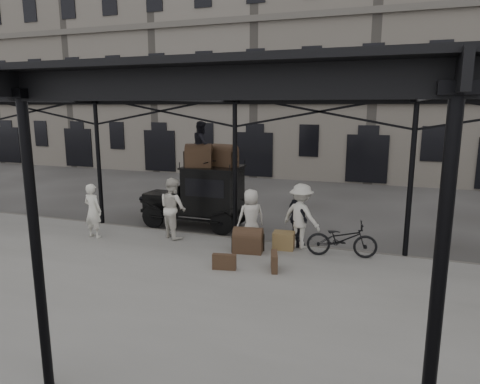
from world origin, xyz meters
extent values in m
plane|color=#383533|center=(0.00, 0.00, 0.00)|extent=(120.00, 120.00, 0.00)
cube|color=slate|center=(0.00, -2.00, 0.07)|extent=(28.00, 8.00, 0.15)
cylinder|color=black|center=(0.00, 2.00, 2.15)|extent=(0.14, 0.14, 4.30)
cylinder|color=black|center=(0.00, -5.80, 2.15)|extent=(0.14, 0.14, 4.30)
cube|color=black|center=(0.00, 2.00, 4.48)|extent=(22.00, 0.10, 0.45)
cube|color=black|center=(0.00, -5.80, 4.48)|extent=(22.00, 0.10, 0.45)
cube|color=black|center=(0.00, -1.70, 4.65)|extent=(22.50, 9.00, 0.08)
cube|color=silver|center=(0.00, -1.70, 4.72)|extent=(18.00, 7.00, 0.04)
cube|color=slate|center=(0.00, 18.00, 7.00)|extent=(64.00, 8.00, 14.00)
cylinder|color=black|center=(-3.27, 2.52, 0.40)|extent=(0.80, 0.10, 0.80)
cylinder|color=black|center=(-3.27, 3.96, 0.40)|extent=(0.80, 0.10, 0.80)
cylinder|color=black|center=(-0.67, 2.52, 0.40)|extent=(0.80, 0.10, 0.80)
cylinder|color=black|center=(-0.67, 3.96, 0.40)|extent=(0.80, 0.10, 0.80)
cube|color=black|center=(-2.02, 3.24, 0.55)|extent=(3.60, 1.25, 0.12)
cube|color=black|center=(-3.37, 3.24, 0.85)|extent=(0.90, 1.00, 0.55)
cube|color=black|center=(-3.84, 3.24, 0.85)|extent=(0.06, 0.70, 0.55)
cube|color=black|center=(-2.57, 3.24, 0.95)|extent=(0.70, 1.30, 0.10)
cube|color=black|center=(-1.27, 3.24, 1.35)|extent=(1.80, 1.45, 1.55)
cube|color=black|center=(-1.27, 2.51, 1.55)|extent=(1.40, 0.02, 0.60)
cube|color=black|center=(-1.27, 3.24, 2.15)|extent=(1.90, 1.55, 0.06)
imported|color=silver|center=(-4.18, 0.53, 1.00)|extent=(0.67, 0.48, 1.71)
imported|color=silver|center=(-1.83, 1.38, 1.09)|extent=(1.16, 1.09, 1.89)
imported|color=beige|center=(0.67, 1.54, 0.98)|extent=(0.97, 0.92, 1.67)
imported|color=black|center=(2.01, 1.80, 1.02)|extent=(0.98, 1.06, 1.74)
imported|color=beige|center=(2.13, 1.73, 1.09)|extent=(1.40, 1.15, 1.89)
imported|color=black|center=(3.35, 1.35, 0.65)|extent=(1.96, 0.94, 0.99)
imported|color=black|center=(-1.62, 3.14, 2.95)|extent=(0.77, 0.88, 1.53)
cube|color=olive|center=(1.71, 1.43, 0.40)|extent=(0.64, 0.50, 0.50)
cube|color=#412A1E|center=(1.88, -0.25, 0.38)|extent=(0.33, 0.62, 0.45)
cube|color=#412A1E|center=(0.68, -0.63, 0.35)|extent=(0.62, 0.26, 0.40)
camera|label=1|loc=(4.50, -10.09, 4.19)|focal=32.00mm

